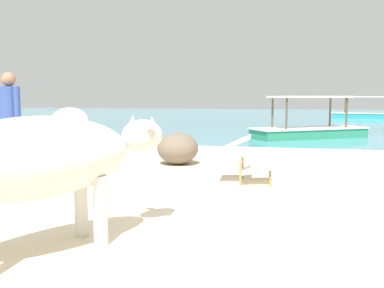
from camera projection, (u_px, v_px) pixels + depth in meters
The scene contains 11 objects.
sand_beach at pixel (143, 246), 3.49m from camera, with size 18.00×14.00×0.04m, color beige.
water_surface at pixel (261, 118), 24.86m from camera, with size 60.00×36.00×0.03m, color teal.
cow at pixel (44, 158), 3.22m from camera, with size 1.51×1.90×1.15m.
low_bench_table at pixel (17, 163), 5.45m from camera, with size 0.85×0.63×0.43m.
bottle at pixel (5, 150), 5.36m from camera, with size 0.07×0.07×0.30m.
deck_chair_near at pixel (245, 156), 5.94m from camera, with size 0.79×0.57×0.68m.
person_standing at pixel (10, 115), 6.53m from camera, with size 0.47×0.32×1.62m.
shore_rock_large at pixel (170, 145), 9.31m from camera, with size 0.59×0.43×0.33m, color #756651.
shore_rock_medium at pixel (178, 148), 7.59m from camera, with size 0.77×0.76×0.58m, color #6B5B4C.
boat_green at pixel (309, 129), 12.73m from camera, with size 3.72×2.95×1.29m.
boat_teal at pixel (365, 114), 24.27m from camera, with size 3.84×1.94×1.29m.
Camera 1 is at (1.11, -3.21, 1.28)m, focal length 38.61 mm.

